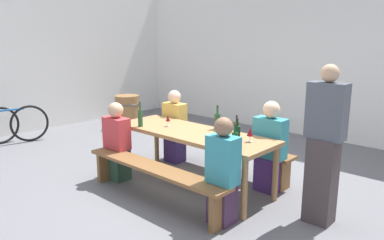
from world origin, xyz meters
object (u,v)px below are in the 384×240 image
at_px(wine_glass_2, 168,119).
at_px(wine_bottle_2, 140,118).
at_px(wine_bottle_3, 235,141).
at_px(wine_glass_1, 250,132).
at_px(wine_glass_0, 218,122).
at_px(standing_host, 324,149).
at_px(seated_guest_near_1, 223,173).
at_px(seated_guest_far_1, 269,149).
at_px(bench_near, 153,173).
at_px(wine_barrel, 127,112).
at_px(wine_bottle_0, 236,130).
at_px(bench_far, 224,148).
at_px(parked_bicycle_0, 0,126).
at_px(tasting_table, 192,137).
at_px(wine_bottle_1, 237,136).
at_px(seated_guest_near_0, 117,143).
at_px(seated_guest_far_0, 175,128).
at_px(wine_bottle_4, 217,121).

bearing_deg(wine_glass_2, wine_bottle_2, -136.21).
bearing_deg(wine_bottle_3, wine_glass_1, 100.67).
bearing_deg(wine_glass_2, wine_glass_0, 21.88).
bearing_deg(standing_host, seated_guest_near_1, 43.74).
bearing_deg(seated_guest_far_1, bench_near, -34.68).
distance_m(wine_bottle_3, wine_glass_1, 0.42).
bearing_deg(wine_barrel, seated_guest_far_1, -12.41).
bearing_deg(wine_bottle_0, bench_far, 137.00).
xyz_separation_m(wine_glass_1, standing_host, (0.84, 0.10, -0.05)).
relative_size(wine_bottle_0, wine_glass_1, 1.71).
height_order(wine_bottle_3, wine_glass_2, wine_bottle_3).
relative_size(wine_bottle_3, seated_guest_far_1, 0.25).
bearing_deg(wine_bottle_0, parked_bicycle_0, -166.30).
bearing_deg(wine_glass_2, wine_bottle_0, 5.69).
height_order(standing_host, wine_barrel, standing_host).
height_order(tasting_table, wine_bottle_1, wine_bottle_1).
height_order(seated_guest_near_0, seated_guest_near_1, seated_guest_near_1).
height_order(wine_bottle_2, seated_guest_far_1, seated_guest_far_1).
height_order(tasting_table, bench_far, tasting_table).
distance_m(wine_bottle_2, wine_glass_1, 1.59).
bearing_deg(tasting_table, wine_bottle_1, -12.10).
relative_size(wine_bottle_1, seated_guest_far_0, 0.28).
relative_size(tasting_table, wine_bottle_1, 6.99).
relative_size(wine_bottle_0, wine_bottle_2, 0.85).
height_order(wine_bottle_0, wine_glass_1, wine_bottle_0).
bearing_deg(bench_far, wine_glass_1, -35.51).
height_order(wine_glass_0, seated_guest_near_1, seated_guest_near_1).
relative_size(wine_bottle_3, wine_barrel, 0.41).
distance_m(seated_guest_near_1, seated_guest_far_0, 2.09).
bearing_deg(wine_bottle_0, wine_barrel, 160.83).
distance_m(bench_far, standing_host, 1.81).
distance_m(seated_guest_near_1, wine_barrel, 4.63).
relative_size(wine_bottle_2, wine_glass_1, 2.01).
height_order(wine_glass_2, parked_bicycle_0, wine_glass_2).
height_order(seated_guest_far_1, parked_bicycle_0, seated_guest_far_1).
xyz_separation_m(seated_guest_near_0, seated_guest_near_1, (1.84, -0.00, 0.04)).
relative_size(bench_far, wine_bottle_3, 7.43).
relative_size(wine_bottle_4, seated_guest_far_1, 0.27).
xyz_separation_m(bench_near, seated_guest_near_0, (-0.91, 0.15, 0.16)).
bearing_deg(wine_bottle_4, wine_bottle_1, -36.36).
bearing_deg(seated_guest_near_0, wine_barrel, 49.79).
distance_m(bench_near, seated_guest_far_0, 1.51).
distance_m(bench_far, wine_bottle_3, 1.46).
relative_size(wine_glass_0, seated_guest_far_0, 0.15).
bearing_deg(wine_barrel, wine_glass_1, -18.29).
distance_m(seated_guest_far_1, wine_barrel, 4.20).
height_order(wine_glass_0, seated_guest_far_0, seated_guest_far_0).
bearing_deg(wine_bottle_0, wine_bottle_1, -53.73).
bearing_deg(wine_glass_1, tasting_table, -174.13).
xyz_separation_m(tasting_table, seated_guest_far_1, (0.85, 0.54, -0.11)).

